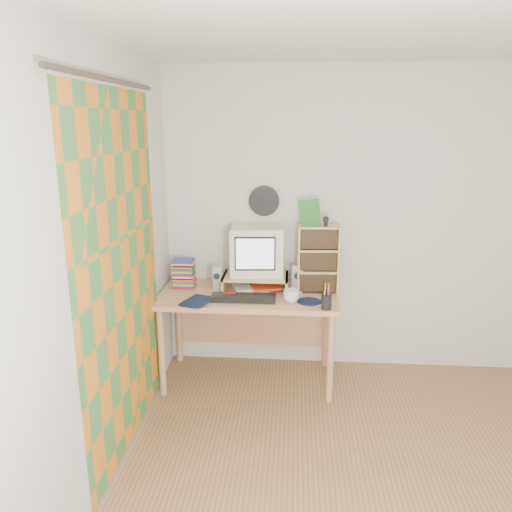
% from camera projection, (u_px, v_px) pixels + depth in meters
% --- Properties ---
extents(floor, '(3.50, 3.50, 0.00)m').
position_uv_depth(floor, '(413.00, 512.00, 2.72)').
color(floor, olive).
rests_on(floor, ground).
extents(ceiling, '(3.50, 3.50, 0.00)m').
position_uv_depth(ceiling, '(462.00, 12.00, 2.07)').
color(ceiling, white).
rests_on(ceiling, back_wall).
extents(back_wall, '(3.50, 0.00, 3.50)m').
position_uv_depth(back_wall, '(377.00, 224.00, 4.08)').
color(back_wall, silver).
rests_on(back_wall, floor).
extents(left_wall, '(0.00, 3.50, 3.50)m').
position_uv_depth(left_wall, '(81.00, 286.00, 2.53)').
color(left_wall, silver).
rests_on(left_wall, floor).
extents(curtain, '(0.00, 2.20, 2.20)m').
position_uv_depth(curtain, '(122.00, 277.00, 3.01)').
color(curtain, orange).
rests_on(curtain, left_wall).
extents(wall_disc, '(0.25, 0.02, 0.25)m').
position_uv_depth(wall_disc, '(264.00, 201.00, 4.08)').
color(wall_disc, black).
rests_on(wall_disc, back_wall).
extents(desk, '(1.40, 0.70, 0.75)m').
position_uv_depth(desk, '(249.00, 306.00, 4.03)').
color(desk, tan).
rests_on(desk, floor).
extents(monitor_riser, '(0.52, 0.30, 0.12)m').
position_uv_depth(monitor_riser, '(256.00, 278.00, 4.00)').
color(monitor_riser, '#D5BB70').
rests_on(monitor_riser, desk).
extents(crt_monitor, '(0.43, 0.43, 0.39)m').
position_uv_depth(crt_monitor, '(257.00, 250.00, 3.99)').
color(crt_monitor, silver).
rests_on(crt_monitor, monitor_riser).
extents(speaker_left, '(0.08, 0.08, 0.20)m').
position_uv_depth(speaker_left, '(217.00, 278.00, 3.98)').
color(speaker_left, '#A6A6AB').
rests_on(speaker_left, desk).
extents(speaker_right, '(0.09, 0.09, 0.22)m').
position_uv_depth(speaker_right, '(297.00, 278.00, 3.94)').
color(speaker_right, '#A6A6AB').
rests_on(speaker_right, desk).
extents(keyboard, '(0.49, 0.17, 0.03)m').
position_uv_depth(keyboard, '(243.00, 298.00, 3.78)').
color(keyboard, black).
rests_on(keyboard, desk).
extents(dvd_stack, '(0.17, 0.12, 0.24)m').
position_uv_depth(dvd_stack, '(184.00, 273.00, 4.04)').
color(dvd_stack, brown).
rests_on(dvd_stack, desk).
extents(cd_rack, '(0.33, 0.19, 0.54)m').
position_uv_depth(cd_rack, '(318.00, 259.00, 3.91)').
color(cd_rack, '#D5BB70').
rests_on(cd_rack, desk).
extents(mug, '(0.15, 0.15, 0.10)m').
position_uv_depth(mug, '(291.00, 296.00, 3.73)').
color(mug, white).
rests_on(mug, desk).
extents(diary, '(0.27, 0.23, 0.04)m').
position_uv_depth(diary, '(187.00, 298.00, 3.76)').
color(diary, '#0D1B32').
rests_on(diary, desk).
extents(mousepad, '(0.21, 0.21, 0.00)m').
position_uv_depth(mousepad, '(309.00, 301.00, 3.75)').
color(mousepad, black).
rests_on(mousepad, desk).
extents(pen_cup, '(0.08, 0.08, 0.15)m').
position_uv_depth(pen_cup, '(326.00, 299.00, 3.58)').
color(pen_cup, black).
rests_on(pen_cup, desk).
extents(papers, '(0.32, 0.28, 0.04)m').
position_uv_depth(papers, '(257.00, 288.00, 4.01)').
color(papers, white).
rests_on(papers, desk).
extents(red_box, '(0.09, 0.07, 0.04)m').
position_uv_depth(red_box, '(230.00, 295.00, 3.83)').
color(red_box, '#B61413').
rests_on(red_box, desk).
extents(game_box, '(0.16, 0.04, 0.20)m').
position_uv_depth(game_box, '(310.00, 213.00, 3.80)').
color(game_box, '#1C621C').
rests_on(game_box, cd_rack).
extents(webcam, '(0.05, 0.05, 0.08)m').
position_uv_depth(webcam, '(326.00, 221.00, 3.79)').
color(webcam, black).
rests_on(webcam, cd_rack).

